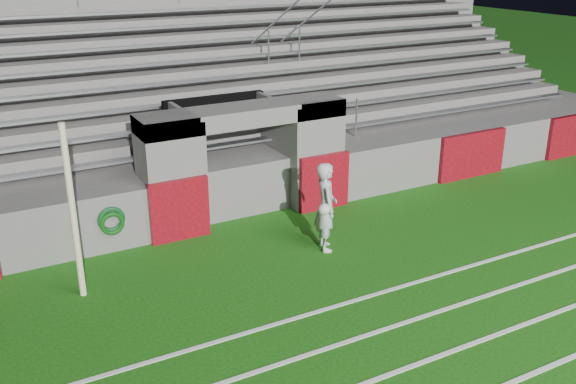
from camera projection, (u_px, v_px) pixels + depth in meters
ground at (324, 277)px, 12.22m from camera, size 90.00×90.00×0.00m
field_post at (73, 213)px, 11.04m from camera, size 0.12×0.12×3.21m
stadium_structure at (178, 112)px, 18.21m from camera, size 26.00×8.48×5.42m
goalkeeper_with_ball at (326, 207)px, 13.05m from camera, size 0.67×0.81×1.88m
hose_coil at (112, 221)px, 12.92m from camera, size 0.56×0.15×0.60m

